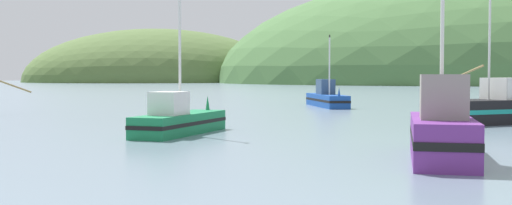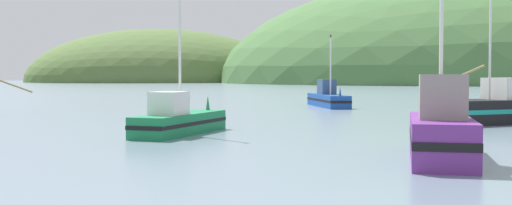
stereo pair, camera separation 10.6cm
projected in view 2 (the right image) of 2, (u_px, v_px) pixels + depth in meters
The scene contains 6 objects.
hill_far_center at pixel (161, 82), 233.20m from camera, with size 92.86×74.29×37.34m, color #516B38.
hill_mid_right at pixel (510, 82), 223.83m from camera, with size 200.55×160.44×73.10m, color #47703D.
fishing_boat_black at pixel (501, 108), 35.68m from camera, with size 7.47×12.63×7.93m.
fishing_boat_blue at pixel (328, 98), 54.17m from camera, with size 3.29×8.93×5.85m.
fishing_boat_green at pixel (179, 120), 29.12m from camera, with size 5.35×6.26×7.14m.
fishing_boat_purple at pixel (441, 133), 20.14m from camera, with size 4.65×6.15×7.06m.
Camera 2 is at (-8.90, -1.88, 2.66)m, focal length 46.16 mm.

